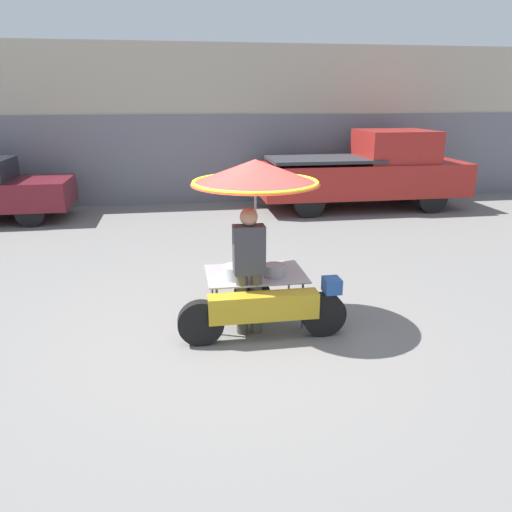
{
  "coord_description": "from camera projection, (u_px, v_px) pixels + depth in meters",
  "views": [
    {
      "loc": [
        -0.8,
        -5.76,
        2.84
      ],
      "look_at": [
        0.19,
        0.24,
        0.9
      ],
      "focal_mm": 35.0,
      "sensor_mm": 36.0,
      "label": 1
    }
  ],
  "objects": [
    {
      "name": "vendor_motorcycle_cart",
      "position": [
        257.0,
        205.0,
        6.14
      ],
      "size": [
        2.07,
        1.61,
        2.12
      ],
      "color": "black",
      "rests_on": "ground"
    },
    {
      "name": "pickup_truck",
      "position": [
        367.0,
        172.0,
        13.1
      ],
      "size": [
        5.42,
        1.84,
        2.04
      ],
      "color": "black",
      "rests_on": "ground"
    },
    {
      "name": "shopfront_building",
      "position": [
        199.0,
        124.0,
        14.48
      ],
      "size": [
        28.0,
        2.06,
        4.23
      ],
      "color": "#B2A893",
      "rests_on": "ground"
    },
    {
      "name": "vendor_person",
      "position": [
        249.0,
        265.0,
        6.05
      ],
      "size": [
        0.38,
        0.22,
        1.61
      ],
      "color": "#4C473D",
      "rests_on": "ground"
    },
    {
      "name": "ground_plane",
      "position": [
        245.0,
        329.0,
        6.4
      ],
      "size": [
        36.0,
        36.0,
        0.0
      ],
      "primitive_type": "plane",
      "color": "slate"
    }
  ]
}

